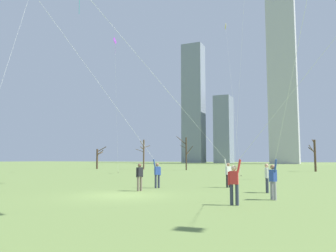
# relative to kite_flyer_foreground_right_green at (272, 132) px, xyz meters

# --- Properties ---
(ground_plane) EXTENTS (400.00, 400.00, 0.00)m
(ground_plane) POSITION_rel_kite_flyer_foreground_right_green_xyz_m (-7.82, 1.67, -2.92)
(ground_plane) COLOR olive
(kite_flyer_foreground_right_green) EXTENTS (12.90, 1.99, 16.63)m
(kite_flyer_foreground_right_green) POSITION_rel_kite_flyer_foreground_right_green_xyz_m (0.00, 0.00, 0.00)
(kite_flyer_foreground_right_green) COLOR #33384C
(kite_flyer_foreground_right_green) RESTS_ON ground
(kite_flyer_midfield_right_teal) EXTENTS (6.74, 8.60, 11.77)m
(kite_flyer_midfield_right_teal) POSITION_rel_kite_flyer_foreground_right_green_xyz_m (-4.62, 7.71, -0.75)
(kite_flyer_midfield_right_teal) COLOR black
(kite_flyer_midfield_right_teal) RESTS_ON ground
(kite_flyer_foreground_left_pink) EXTENTS (4.23, 5.51, 16.72)m
(kite_flyer_foreground_left_pink) POSITION_rel_kite_flyer_foreground_right_green_xyz_m (0.41, 1.79, 1.03)
(kite_flyer_foreground_left_pink) COLOR gray
(kite_flyer_foreground_left_pink) RESTS_ON ground
(kite_flyer_far_back_red) EXTENTS (11.38, 7.13, 19.16)m
(kite_flyer_far_back_red) POSITION_rel_kite_flyer_foreground_right_green_xyz_m (-10.47, 4.90, 2.05)
(kite_flyer_far_back_red) COLOR #33384C
(kite_flyer_far_back_red) RESTS_ON ground
(bystander_watching_nearby) EXTENTS (0.27, 0.50, 1.62)m
(bystander_watching_nearby) POSITION_rel_kite_flyer_foreground_right_green_xyz_m (-1.05, 6.04, -2.02)
(bystander_watching_nearby) COLOR #33384C
(bystander_watching_nearby) RESTS_ON ground
(bystander_strolling_midfield) EXTENTS (0.31, 0.48, 1.62)m
(bystander_strolling_midfield) POSITION_rel_kite_flyer_foreground_right_green_xyz_m (-8.11, 4.13, -2.02)
(bystander_strolling_midfield) COLOR #726656
(bystander_strolling_midfield) RESTS_ON ground
(distant_kite_high_overhead_purple) EXTENTS (0.63, 2.65, 18.62)m
(distant_kite_high_overhead_purple) POSITION_rel_kite_flyer_foreground_right_green_xyz_m (-23.41, 25.14, 13.49)
(distant_kite_high_overhead_purple) COLOR purple
(distant_kite_high_overhead_purple) RESTS_ON ground
(distant_kite_drifting_right_yellow) EXTENTS (2.78, 4.89, 19.62)m
(distant_kite_drifting_right_yellow) POSITION_rel_kite_flyer_foreground_right_green_xyz_m (-8.52, 28.20, 14.23)
(distant_kite_drifting_right_yellow) COLOR yellow
(distant_kite_drifting_right_yellow) RESTS_ON ground
(bare_tree_left_of_center) EXTENTS (1.80, 1.93, 4.28)m
(bare_tree_left_of_center) POSITION_rel_kite_flyer_foreground_right_green_xyz_m (-36.95, 40.74, -0.76)
(bare_tree_left_of_center) COLOR #4C3828
(bare_tree_left_of_center) RESTS_ON ground
(bare_tree_rightmost) EXTENTS (1.11, 3.65, 4.96)m
(bare_tree_rightmost) POSITION_rel_kite_flyer_foreground_right_green_xyz_m (1.22, 42.14, -0.31)
(bare_tree_rightmost) COLOR #4C3828
(bare_tree_rightmost) RESTS_ON ground
(bare_tree_far_right_edge) EXTENTS (2.54, 1.82, 5.41)m
(bare_tree_far_right_edge) POSITION_rel_kite_flyer_foreground_right_green_xyz_m (-27.56, 41.66, -0.03)
(bare_tree_far_right_edge) COLOR brown
(bare_tree_far_right_edge) RESTS_ON ground
(bare_tree_center) EXTENTS (3.14, 1.54, 5.78)m
(bare_tree_center) POSITION_rel_kite_flyer_foreground_right_green_xyz_m (-18.88, 40.60, 0.11)
(bare_tree_center) COLOR #423326
(bare_tree_center) RESTS_ON ground
(skyline_tall_tower) EXTENTS (7.76, 9.98, 32.14)m
(skyline_tall_tower) POSITION_rel_kite_flyer_foreground_right_green_xyz_m (-39.47, 147.28, 13.15)
(skyline_tall_tower) COLOR gray
(skyline_tall_tower) RESTS_ON ground
(skyline_wide_slab) EXTENTS (10.77, 11.76, 76.70)m
(skyline_wide_slab) POSITION_rel_kite_flyer_foreground_right_green_xyz_m (-9.98, 127.56, 31.44)
(skyline_wide_slab) COLOR #B2B2B7
(skyline_wide_slab) RESTS_ON ground
(skyline_short_annex) EXTENTS (10.18, 7.99, 59.37)m
(skyline_short_annex) POSITION_rel_kite_flyer_foreground_right_green_xyz_m (-54.24, 145.63, 26.76)
(skyline_short_annex) COLOR gray
(skyline_short_annex) RESTS_ON ground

